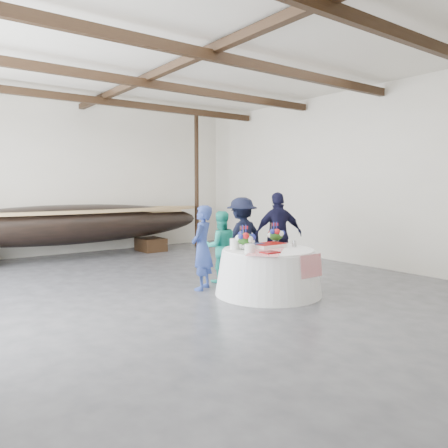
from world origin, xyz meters
TOP-DOWN VIEW (x-y plane):
  - floor at (0.00, 0.00)m, footprint 10.00×12.00m
  - wall_back at (0.00, 6.00)m, footprint 10.00×0.02m
  - wall_right at (5.00, 0.00)m, footprint 0.02×12.00m
  - ceiling at (0.00, 0.00)m, footprint 10.00×12.00m
  - pavilion_structure at (0.00, 0.85)m, footprint 9.80×11.76m
  - longboat_display at (-0.65, 4.99)m, footprint 8.09×1.62m
  - banquet_table at (1.04, -1.27)m, footprint 2.00×2.00m
  - tabletop_items at (1.03, -1.07)m, footprint 1.77×1.61m
  - guest_woman_blue at (0.24, -0.23)m, footprint 0.72×0.68m
  - guest_woman_teal at (0.92, 0.10)m, footprint 0.89×0.80m
  - guest_man_left at (1.64, 0.26)m, footprint 1.20×0.75m
  - guest_man_right at (2.29, -0.22)m, footprint 1.20×0.86m

SIDE VIEW (x-z plane):
  - floor at x=0.00m, z-range -0.01..0.01m
  - banquet_table at x=1.04m, z-range 0.00..0.85m
  - guest_woman_teal at x=0.92m, z-range 0.00..1.51m
  - guest_woman_blue at x=0.24m, z-range 0.00..1.66m
  - guest_man_left at x=1.64m, z-range 0.00..1.78m
  - guest_man_right at x=2.29m, z-range 0.00..1.89m
  - longboat_display at x=-0.65m, z-range 0.21..1.73m
  - tabletop_items at x=1.03m, z-range 0.80..1.20m
  - wall_back at x=0.00m, z-range 0.00..4.50m
  - wall_right at x=5.00m, z-range 0.00..4.50m
  - pavilion_structure at x=0.00m, z-range 1.75..6.25m
  - ceiling at x=0.00m, z-range 4.50..4.50m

